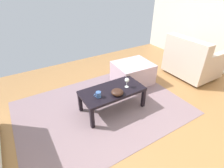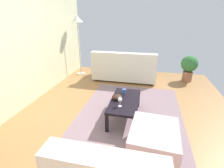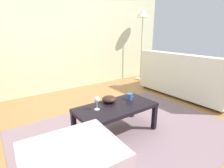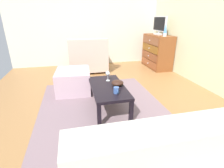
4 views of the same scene
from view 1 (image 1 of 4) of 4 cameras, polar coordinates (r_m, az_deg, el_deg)
name	(u,v)px [view 1 (image 1 of 4)]	position (r m, az deg, el deg)	size (l,w,h in m)	color
ground_plane	(119,112)	(2.81, 2.48, -9.13)	(5.84, 4.41, 0.05)	olive
area_rug	(102,108)	(2.85, -3.15, -7.80)	(2.60, 1.90, 0.01)	slate
coffee_table	(112,92)	(2.65, 0.10, -2.71)	(0.97, 0.48, 0.36)	black
wine_glass	(127,80)	(2.64, 4.94, 1.19)	(0.07, 0.07, 0.16)	silver
mug	(98,95)	(2.45, -4.54, -3.49)	(0.11, 0.08, 0.08)	#375696
bowl_decorative	(117,92)	(2.50, 1.74, -2.70)	(0.18, 0.18, 0.08)	black
armchair	(191,61)	(3.97, 24.64, 7.01)	(0.80, 0.93, 0.84)	#332319
ottoman	(133,73)	(3.44, 6.79, 3.62)	(0.70, 0.60, 0.41)	#B79BA9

